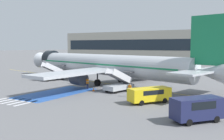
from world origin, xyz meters
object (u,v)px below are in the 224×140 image
object	(u,v)px
boarding_stairs_aft	(119,85)
ground_crew_1	(76,78)
boarding_stairs_forward	(53,76)
service_van_0	(149,94)
airliner	(106,65)
fuel_tanker	(175,66)
ground_crew_0	(87,83)
ground_crew_2	(130,89)
terminal_building	(169,46)
traffic_cone_0	(94,89)
traffic_cone_1	(111,86)
service_van_1	(197,107)

from	to	relation	value
boarding_stairs_aft	ground_crew_1	xyz separation A→B (m)	(-10.85, 2.54, 0.09)
boarding_stairs_aft	boarding_stairs_forward	bearing A→B (deg)	-180.00
service_van_0	ground_crew_1	world-z (taller)	service_van_0
airliner	fuel_tanker	xyz separation A→B (m)	(4.89, 25.10, -1.75)
service_van_0	ground_crew_0	xyz separation A→B (m)	(-12.62, 3.95, -0.05)
airliner	service_van_0	distance (m)	17.86
boarding_stairs_aft	service_van_0	bearing A→B (deg)	-22.11
ground_crew_2	terminal_building	world-z (taller)	terminal_building
service_van_0	traffic_cone_0	bearing A→B (deg)	16.55
boarding_stairs_forward	boarding_stairs_aft	size ratio (longest dim) A/B	1.00
ground_crew_2	traffic_cone_1	distance (m)	8.51
ground_crew_0	terminal_building	world-z (taller)	terminal_building
service_van_0	service_van_1	size ratio (longest dim) A/B	1.10
service_van_0	terminal_building	bearing A→B (deg)	-38.87
fuel_tanker	service_van_1	distance (m)	44.19
boarding_stairs_aft	traffic_cone_0	world-z (taller)	boarding_stairs_aft
traffic_cone_0	ground_crew_0	bearing A→B (deg)	156.41
fuel_tanker	ground_crew_1	distance (m)	30.04
service_van_1	ground_crew_0	world-z (taller)	service_van_1
ground_crew_0	airliner	bearing A→B (deg)	41.84
airliner	traffic_cone_0	distance (m)	9.04
boarding_stairs_forward	ground_crew_1	size ratio (longest dim) A/B	3.05
service_van_1	boarding_stairs_forward	bearing A→B (deg)	-165.52
ground_crew_1	ground_crew_0	bearing A→B (deg)	-104.97
ground_crew_1	terminal_building	size ratio (longest dim) A/B	0.02
service_van_1	airliner	bearing A→B (deg)	-179.69
service_van_0	terminal_building	distance (m)	85.08
service_van_0	ground_crew_0	distance (m)	13.22
boarding_stairs_forward	ground_crew_0	distance (m)	13.71
fuel_tanker	service_van_0	size ratio (longest dim) A/B	1.99
fuel_tanker	service_van_1	size ratio (longest dim) A/B	2.19
ground_crew_1	boarding_stairs_aft	bearing A→B (deg)	-84.87
boarding_stairs_forward	traffic_cone_0	distance (m)	15.67
traffic_cone_0	traffic_cone_1	size ratio (longest dim) A/B	0.80
boarding_stairs_forward	service_van_1	distance (m)	35.29
airliner	ground_crew_2	size ratio (longest dim) A/B	25.25
boarding_stairs_forward	ground_crew_0	bearing A→B (deg)	-9.34
fuel_tanker	ground_crew_2	size ratio (longest dim) A/B	5.91
airliner	service_van_0	bearing A→B (deg)	-116.18
ground_crew_0	traffic_cone_0	xyz separation A→B (m)	(1.79, -0.78, -0.85)
service_van_1	ground_crew_2	bearing A→B (deg)	-174.92
ground_crew_1	terminal_building	distance (m)	73.72
fuel_tanker	terminal_building	bearing A→B (deg)	115.55
ground_crew_0	boarding_stairs_forward	bearing A→B (deg)	100.40
airliner	ground_crew_2	xyz separation A→B (m)	(10.00, -9.09, -2.40)
airliner	ground_crew_1	world-z (taller)	airliner
airliner	traffic_cone_1	size ratio (longest dim) A/B	77.71
airliner	ground_crew_0	bearing A→B (deg)	-157.90
boarding_stairs_forward	boarding_stairs_aft	distance (m)	18.46
service_van_1	ground_crew_0	xyz separation A→B (m)	(-19.63, 8.99, -0.26)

